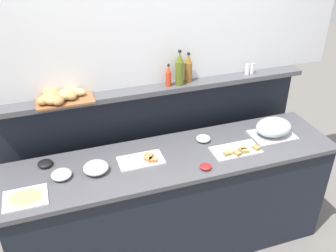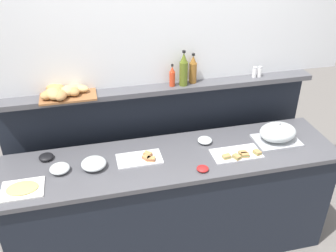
{
  "view_description": "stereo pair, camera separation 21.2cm",
  "coord_description": "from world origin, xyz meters",
  "views": [
    {
      "loc": [
        -0.76,
        -2.09,
        2.5
      ],
      "look_at": [
        -0.02,
        0.1,
        1.13
      ],
      "focal_mm": 39.94,
      "sensor_mm": 36.0,
      "label": 1
    },
    {
      "loc": [
        -0.56,
        -2.15,
        2.5
      ],
      "look_at": [
        -0.02,
        0.1,
        1.13
      ],
      "focal_mm": 39.94,
      "sensor_mm": 36.0,
      "label": 2
    }
  ],
  "objects": [
    {
      "name": "glass_bowl_large",
      "position": [
        -0.8,
        0.01,
        0.95
      ],
      "size": [
        0.14,
        0.14,
        0.05
      ],
      "color": "silver",
      "rests_on": "buffet_counter"
    },
    {
      "name": "sandwich_platter_side",
      "position": [
        0.46,
        -0.09,
        0.94
      ],
      "size": [
        0.36,
        0.19,
        0.04
      ],
      "color": "silver",
      "rests_on": "buffet_counter"
    },
    {
      "name": "olive_oil_bottle",
      "position": [
        0.17,
        0.39,
        1.43
      ],
      "size": [
        0.06,
        0.06,
        0.28
      ],
      "color": "#56661E",
      "rests_on": "back_ledge_unit"
    },
    {
      "name": "glass_bowl_medium",
      "position": [
        0.28,
        0.12,
        0.95
      ],
      "size": [
        0.11,
        0.11,
        0.04
      ],
      "color": "silver",
      "rests_on": "buffet_counter"
    },
    {
      "name": "glass_bowl_small",
      "position": [
        -0.57,
        0.0,
        0.96
      ],
      "size": [
        0.17,
        0.17,
        0.07
      ],
      "color": "silver",
      "rests_on": "buffet_counter"
    },
    {
      "name": "condiment_bowl_red",
      "position": [
        0.15,
        -0.21,
        0.94
      ],
      "size": [
        0.08,
        0.08,
        0.03
      ],
      "primitive_type": "ellipsoid",
      "color": "red",
      "rests_on": "buffet_counter"
    },
    {
      "name": "sandwich_platter_front",
      "position": [
        -0.23,
        0.02,
        0.93
      ],
      "size": [
        0.32,
        0.18,
        0.04
      ],
      "color": "white",
      "rests_on": "buffet_counter"
    },
    {
      "name": "buffet_counter",
      "position": [
        0.0,
        0.0,
        0.46
      ],
      "size": [
        2.45,
        0.61,
        0.93
      ],
      "color": "black",
      "rests_on": "ground_plane"
    },
    {
      "name": "salt_shaker",
      "position": [
        0.77,
        0.4,
        1.35
      ],
      "size": [
        0.03,
        0.03,
        0.09
      ],
      "color": "white",
      "rests_on": "back_ledge_unit"
    },
    {
      "name": "condiment_bowl_cream",
      "position": [
        -0.9,
        0.18,
        0.94
      ],
      "size": [
        0.11,
        0.11,
        0.04
      ],
      "primitive_type": "ellipsoid",
      "color": "black",
      "rests_on": "buffet_counter"
    },
    {
      "name": "bread_basket",
      "position": [
        -0.72,
        0.39,
        1.34
      ],
      "size": [
        0.41,
        0.31,
        0.08
      ],
      "color": "brown",
      "rests_on": "back_ledge_unit"
    },
    {
      "name": "back_ledge_unit",
      "position": [
        0.0,
        0.48,
        0.68
      ],
      "size": [
        2.49,
        0.22,
        1.3
      ],
      "color": "black",
      "rests_on": "ground_plane"
    },
    {
      "name": "cold_cuts_platter",
      "position": [
        -1.03,
        -0.13,
        0.94
      ],
      "size": [
        0.27,
        0.21,
        0.02
      ],
      "color": "white",
      "rests_on": "buffet_counter"
    },
    {
      "name": "vinegar_bottle_amber",
      "position": [
        0.26,
        0.42,
        1.41
      ],
      "size": [
        0.06,
        0.06,
        0.24
      ],
      "color": "#8E5B23",
      "rests_on": "back_ledge_unit"
    },
    {
      "name": "hot_sauce_bottle",
      "position": [
        0.09,
        0.39,
        1.38
      ],
      "size": [
        0.04,
        0.04,
        0.18
      ],
      "color": "red",
      "rests_on": "back_ledge_unit"
    },
    {
      "name": "serving_cloche",
      "position": [
        0.83,
        0.02,
        1.0
      ],
      "size": [
        0.34,
        0.24,
        0.17
      ],
      "color": "#B7BABF",
      "rests_on": "buffet_counter"
    },
    {
      "name": "ground_plane",
      "position": [
        0.0,
        0.6,
        0.0
      ],
      "size": [
        12.0,
        12.0,
        0.0
      ],
      "primitive_type": "plane",
      "color": "slate"
    },
    {
      "name": "pepper_shaker",
      "position": [
        0.81,
        0.4,
        1.35
      ],
      "size": [
        0.03,
        0.03,
        0.09
      ],
      "color": "white",
      "rests_on": "back_ledge_unit"
    }
  ]
}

